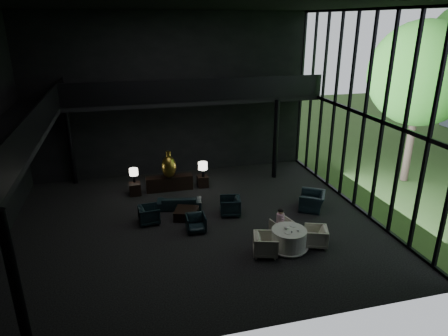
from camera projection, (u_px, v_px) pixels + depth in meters
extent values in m
cube|color=black|center=(196.00, 224.00, 15.74)|extent=(14.00, 12.00, 0.02)
cube|color=black|center=(190.00, 6.00, 12.94)|extent=(14.00, 12.00, 0.02)
cube|color=black|center=(172.00, 96.00, 19.79)|extent=(14.00, 0.04, 8.00)
cube|color=black|center=(242.00, 191.00, 8.90)|extent=(14.00, 0.04, 8.00)
cube|color=black|center=(12.00, 137.00, 12.95)|extent=(2.00, 12.00, 0.25)
cube|color=black|center=(196.00, 99.00, 19.11)|extent=(12.00, 2.00, 0.25)
cube|color=black|center=(42.00, 117.00, 12.97)|extent=(0.06, 12.00, 1.00)
cube|color=black|center=(199.00, 90.00, 17.99)|extent=(12.00, 0.06, 1.00)
cylinder|color=black|center=(17.00, 292.00, 8.70)|extent=(0.24, 0.24, 4.00)
cylinder|color=black|center=(70.00, 144.00, 19.05)|extent=(0.24, 0.24, 4.00)
cylinder|color=black|center=(276.00, 139.00, 19.79)|extent=(0.24, 0.24, 4.00)
cylinder|color=#382D23|center=(412.00, 133.00, 19.25)|extent=(0.36, 0.36, 4.90)
sphere|color=#2B5E21|center=(422.00, 74.00, 18.28)|extent=(4.80, 4.80, 4.80)
cube|color=black|center=(169.00, 183.00, 18.80)|extent=(2.17, 0.49, 0.69)
ellipsoid|color=#B46F32|center=(169.00, 167.00, 18.39)|extent=(0.67, 0.67, 1.04)
cylinder|color=#B46F32|center=(168.00, 154.00, 18.17)|extent=(0.23, 0.23, 0.21)
cube|color=black|center=(135.00, 189.00, 18.31)|extent=(0.52, 0.52, 0.57)
cylinder|color=black|center=(134.00, 179.00, 18.30)|extent=(0.12, 0.12, 0.34)
cylinder|color=white|center=(134.00, 172.00, 18.18)|extent=(0.39, 0.39, 0.31)
cube|color=black|center=(203.00, 181.00, 19.21)|extent=(0.50, 0.50, 0.55)
cylinder|color=black|center=(203.00, 173.00, 18.95)|extent=(0.13, 0.13, 0.38)
cylinder|color=white|center=(203.00, 166.00, 18.83)|extent=(0.43, 0.43, 0.35)
imported|color=black|center=(179.00, 201.00, 16.98)|extent=(1.76, 0.81, 0.66)
imported|color=#20333F|center=(149.00, 214.00, 15.71)|extent=(0.80, 0.85, 0.82)
imported|color=black|center=(230.00, 204.00, 16.39)|extent=(1.00, 1.04, 0.91)
imported|color=black|center=(196.00, 223.00, 15.11)|extent=(0.71, 0.66, 0.71)
imported|color=#1E2E3C|center=(312.00, 197.00, 16.82)|extent=(1.33, 1.48, 1.09)
cube|color=black|center=(186.00, 214.00, 16.17)|extent=(1.15, 1.15, 0.40)
cylinder|color=white|center=(289.00, 239.00, 13.94)|extent=(1.22, 1.22, 0.75)
cone|color=white|center=(288.00, 247.00, 14.05)|extent=(1.38, 1.38, 0.10)
imported|color=beige|center=(282.00, 228.00, 14.82)|extent=(0.76, 0.73, 0.65)
imported|color=beige|center=(316.00, 235.00, 14.14)|extent=(0.96, 0.99, 0.80)
imported|color=beige|center=(266.00, 243.00, 13.57)|extent=(1.05, 1.09, 0.91)
cylinder|color=pink|center=(280.00, 219.00, 14.77)|extent=(0.29, 0.29, 0.42)
sphere|color=#D8A884|center=(281.00, 211.00, 14.66)|extent=(0.21, 0.21, 0.21)
ellipsoid|color=black|center=(281.00, 210.00, 14.65)|extent=(0.22, 0.22, 0.15)
cylinder|color=white|center=(288.00, 233.00, 13.62)|extent=(0.27, 0.27, 0.02)
cylinder|color=white|center=(293.00, 226.00, 14.07)|extent=(0.28, 0.28, 0.02)
cylinder|color=white|center=(298.00, 230.00, 13.81)|extent=(0.18, 0.18, 0.01)
cylinder|color=white|center=(298.00, 230.00, 13.70)|extent=(0.08, 0.08, 0.06)
ellipsoid|color=white|center=(286.00, 228.00, 13.85)|extent=(0.18, 0.18, 0.09)
cylinder|color=#99999E|center=(292.00, 232.00, 13.62)|extent=(0.06, 0.06, 0.06)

